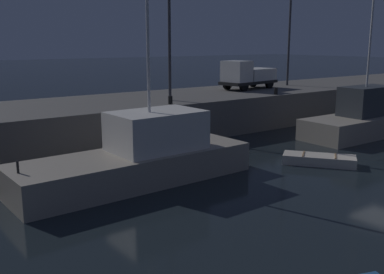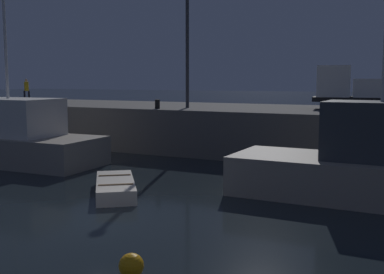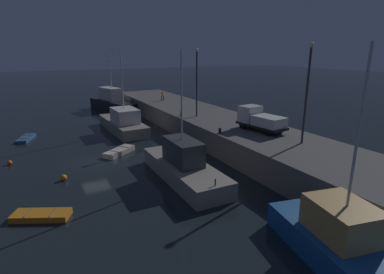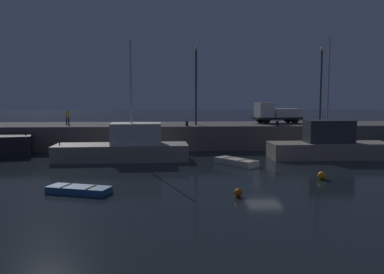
{
  "view_description": "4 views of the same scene",
  "coord_description": "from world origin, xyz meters",
  "px_view_note": "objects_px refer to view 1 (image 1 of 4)",
  "views": [
    {
      "loc": [
        -20.88,
        -11.94,
        6.48
      ],
      "look_at": [
        -5.15,
        9.72,
        0.78
      ],
      "focal_mm": 41.96,
      "sensor_mm": 36.0,
      "label": 1
    },
    {
      "loc": [
        8.57,
        -11.11,
        4.18
      ],
      "look_at": [
        -3.07,
        12.2,
        1.03
      ],
      "focal_mm": 44.32,
      "sensor_mm": 36.0,
      "label": 2
    },
    {
      "loc": [
        29.24,
        -4.62,
        10.58
      ],
      "look_at": [
        -0.63,
        11.19,
        1.01
      ],
      "focal_mm": 28.5,
      "sensor_mm": 36.0,
      "label": 3
    },
    {
      "loc": [
        -7.04,
        -28.1,
        5.37
      ],
      "look_at": [
        -4.79,
        9.72,
        1.64
      ],
      "focal_mm": 36.46,
      "sensor_mm": 36.0,
      "label": 4
    }
  ],
  "objects_px": {
    "lamp_post_east": "(290,29)",
    "rowboat_white_mid": "(319,160)",
    "lamp_post_west": "(169,28)",
    "fishing_boat_orange": "(141,157)",
    "utility_truck": "(247,75)",
    "fishing_boat_white": "(367,119)",
    "bollard_west": "(276,91)",
    "bollard_central": "(170,100)"
  },
  "relations": [
    {
      "from": "bollard_west",
      "to": "bollard_central",
      "type": "relative_size",
      "value": 0.99
    },
    {
      "from": "fishing_boat_orange",
      "to": "fishing_boat_white",
      "type": "bearing_deg",
      "value": 0.25
    },
    {
      "from": "lamp_post_west",
      "to": "fishing_boat_white",
      "type": "bearing_deg",
      "value": -33.21
    },
    {
      "from": "lamp_post_east",
      "to": "bollard_west",
      "type": "xyz_separation_m",
      "value": [
        -6.37,
        -4.65,
        -4.79
      ]
    },
    {
      "from": "fishing_boat_white",
      "to": "lamp_post_east",
      "type": "bearing_deg",
      "value": 73.26
    },
    {
      "from": "rowboat_white_mid",
      "to": "bollard_west",
      "type": "xyz_separation_m",
      "value": [
        5.85,
        8.87,
        2.56
      ]
    },
    {
      "from": "rowboat_white_mid",
      "to": "bollard_central",
      "type": "xyz_separation_m",
      "value": [
        -3.58,
        9.1,
        2.56
      ]
    },
    {
      "from": "bollard_west",
      "to": "bollard_central",
      "type": "bearing_deg",
      "value": 178.56
    },
    {
      "from": "lamp_post_west",
      "to": "rowboat_white_mid",
      "type": "bearing_deg",
      "value": -76.86
    },
    {
      "from": "rowboat_white_mid",
      "to": "lamp_post_west",
      "type": "distance_m",
      "value": 13.16
    },
    {
      "from": "fishing_boat_orange",
      "to": "bollard_west",
      "type": "height_order",
      "value": "fishing_boat_orange"
    },
    {
      "from": "lamp_post_east",
      "to": "utility_truck",
      "type": "bearing_deg",
      "value": -175.87
    },
    {
      "from": "fishing_boat_white",
      "to": "utility_truck",
      "type": "xyz_separation_m",
      "value": [
        -2.28,
        9.97,
        2.58
      ]
    },
    {
      "from": "fishing_boat_white",
      "to": "rowboat_white_mid",
      "type": "relative_size",
      "value": 2.85
    },
    {
      "from": "lamp_post_east",
      "to": "rowboat_white_mid",
      "type": "bearing_deg",
      "value": -132.11
    },
    {
      "from": "lamp_post_west",
      "to": "bollard_west",
      "type": "height_order",
      "value": "lamp_post_west"
    },
    {
      "from": "rowboat_white_mid",
      "to": "lamp_post_west",
      "type": "relative_size",
      "value": 0.46
    },
    {
      "from": "fishing_boat_white",
      "to": "bollard_central",
      "type": "distance_m",
      "value": 14.1
    },
    {
      "from": "lamp_post_west",
      "to": "bollard_central",
      "type": "relative_size",
      "value": 15.88
    },
    {
      "from": "fishing_boat_orange",
      "to": "bollard_central",
      "type": "height_order",
      "value": "fishing_boat_orange"
    },
    {
      "from": "utility_truck",
      "to": "bollard_central",
      "type": "relative_size",
      "value": 10.72
    },
    {
      "from": "rowboat_white_mid",
      "to": "lamp_post_west",
      "type": "bearing_deg",
      "value": 103.14
    },
    {
      "from": "lamp_post_east",
      "to": "bollard_central",
      "type": "xyz_separation_m",
      "value": [
        -15.8,
        -4.42,
        -4.79
      ]
    },
    {
      "from": "lamp_post_east",
      "to": "lamp_post_west",
      "type": "bearing_deg",
      "value": -169.39
    },
    {
      "from": "fishing_boat_white",
      "to": "lamp_post_west",
      "type": "relative_size",
      "value": 1.31
    },
    {
      "from": "utility_truck",
      "to": "bollard_central",
      "type": "bearing_deg",
      "value": -158.85
    },
    {
      "from": "lamp_post_east",
      "to": "bollard_west",
      "type": "height_order",
      "value": "lamp_post_east"
    },
    {
      "from": "lamp_post_east",
      "to": "fishing_boat_white",
      "type": "bearing_deg",
      "value": -106.74
    },
    {
      "from": "fishing_boat_orange",
      "to": "lamp_post_west",
      "type": "height_order",
      "value": "lamp_post_west"
    },
    {
      "from": "fishing_boat_orange",
      "to": "lamp_post_east",
      "type": "relative_size",
      "value": 1.33
    },
    {
      "from": "fishing_boat_white",
      "to": "lamp_post_west",
      "type": "height_order",
      "value": "lamp_post_west"
    },
    {
      "from": "fishing_boat_white",
      "to": "fishing_boat_orange",
      "type": "xyz_separation_m",
      "value": [
        -18.31,
        -0.08,
        0.02
      ]
    },
    {
      "from": "fishing_boat_white",
      "to": "bollard_west",
      "type": "height_order",
      "value": "fishing_boat_white"
    },
    {
      "from": "fishing_boat_orange",
      "to": "rowboat_white_mid",
      "type": "relative_size",
      "value": 3.03
    },
    {
      "from": "bollard_central",
      "to": "lamp_post_east",
      "type": "bearing_deg",
      "value": 15.62
    },
    {
      "from": "lamp_post_east",
      "to": "bollard_west",
      "type": "distance_m",
      "value": 9.23
    },
    {
      "from": "bollard_west",
      "to": "bollard_central",
      "type": "height_order",
      "value": "bollard_central"
    },
    {
      "from": "utility_truck",
      "to": "fishing_boat_white",
      "type": "bearing_deg",
      "value": -77.14
    },
    {
      "from": "fishing_boat_orange",
      "to": "rowboat_white_mid",
      "type": "xyz_separation_m",
      "value": [
        9.21,
        -3.08,
        -0.92
      ]
    },
    {
      "from": "lamp_post_east",
      "to": "utility_truck",
      "type": "distance_m",
      "value": 6.65
    },
    {
      "from": "bollard_central",
      "to": "fishing_boat_orange",
      "type": "bearing_deg",
      "value": -133.06
    },
    {
      "from": "rowboat_white_mid",
      "to": "lamp_post_west",
      "type": "height_order",
      "value": "lamp_post_west"
    }
  ]
}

